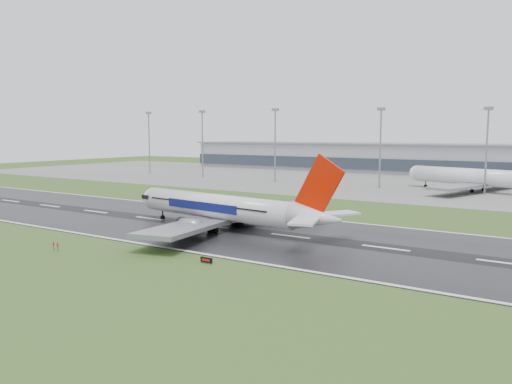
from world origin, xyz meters
The scene contains 12 objects.
ground centered at (0.00, 0.00, 0.00)m, with size 520.00×520.00×0.00m, color #2E4C1C.
runway centered at (0.00, 0.00, 0.05)m, with size 400.00×45.00×0.10m, color black.
apron centered at (0.00, 125.00, 0.04)m, with size 400.00×130.00×0.08m, color slate.
terminal centered at (0.00, 185.00, 7.50)m, with size 240.00×36.00×15.00m, color gray.
main_airliner centered at (25.73, -1.89, 8.32)m, with size 55.66×53.01×16.43m, color silver, non-canonical shape.
parked_airliner centered at (57.46, 106.56, 8.61)m, with size 58.19×54.17×17.06m, color silver, non-canonical shape.
runway_sign centered at (39.21, -26.47, 0.52)m, with size 2.30×0.26×1.04m, color black, non-canonical shape.
floodmast_0 centered at (-99.26, 100.00, 15.46)m, with size 0.64×0.64×30.93m, color gray.
floodmast_1 centered at (-64.03, 100.00, 15.39)m, with size 0.64×0.64×30.78m, color gray.
floodmast_2 centered at (-23.59, 100.00, 15.32)m, with size 0.64×0.64×30.64m, color gray.
floodmast_3 centered at (23.49, 100.00, 14.86)m, with size 0.64×0.64×29.72m, color gray.
floodmast_4 centered at (61.15, 100.00, 14.46)m, with size 0.64×0.64×28.92m, color gray.
Camera 1 is at (89.68, -89.24, 20.94)m, focal length 35.49 mm.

